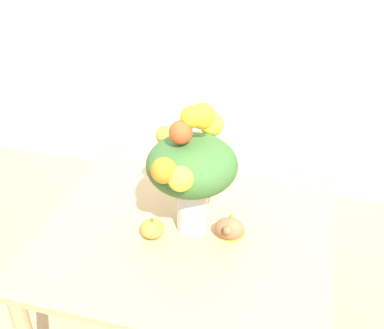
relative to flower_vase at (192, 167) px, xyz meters
name	(u,v)px	position (x,y,z in m)	size (l,w,h in m)	color
dining_table	(188,246)	(-0.02, 0.01, -0.39)	(1.11, 1.01, 0.77)	tan
flower_vase	(192,167)	(0.00, 0.00, 0.00)	(0.33, 0.43, 0.52)	silver
pumpkin	(152,229)	(-0.13, -0.08, -0.24)	(0.09, 0.09, 0.08)	gold
turkey_figurine	(230,225)	(0.15, 0.00, -0.24)	(0.11, 0.15, 0.09)	#936642
dining_chair_near_window	(242,166)	(0.07, 0.92, -0.55)	(0.48, 0.48, 0.99)	silver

